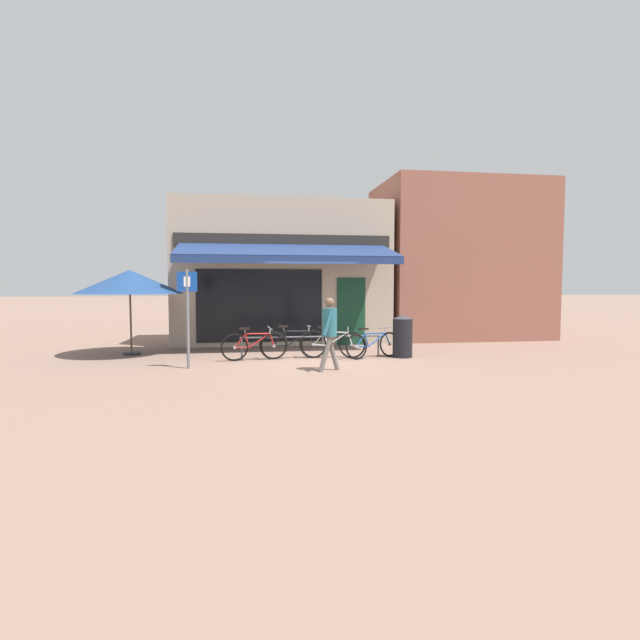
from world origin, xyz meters
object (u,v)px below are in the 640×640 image
Objects in this scene: litter_bin at (403,336)px; bicycle_silver at (333,344)px; pedestrian_adult at (329,326)px; parking_sign at (188,307)px; cafe_parasol at (130,282)px; bicycle_black at (293,344)px; bicycle_red at (254,346)px; bicycle_blue at (373,344)px.

bicycle_silver is at bearing 174.84° from litter_bin.
pedestrian_adult reaches higher than bicycle_silver.
parking_sign reaches higher than bicycle_silver.
parking_sign is 0.79× the size of cafe_parasol.
bicycle_silver is at bearing -4.73° from bicycle_black.
bicycle_silver is at bearing -15.51° from cafe_parasol.
parking_sign is at bearing -154.87° from bicycle_red.
pedestrian_adult is at bearing -35.04° from cafe_parasol.
bicycle_blue is 0.81m from litter_bin.
cafe_parasol is at bearing 124.38° from parking_sign.
cafe_parasol is (-4.23, 1.42, 1.57)m from bicycle_black.
pedestrian_adult is 2.88m from litter_bin.
cafe_parasol is at bearing 176.30° from bicycle_silver.
bicycle_red is 1.02× the size of bicycle_blue.
bicycle_black is 2.12m from pedestrian_adult.
parking_sign is (-4.52, -0.94, 1.02)m from bicycle_blue.
bicycle_silver is at bearing -5.10° from bicycle_red.
bicycle_silver is 1.50× the size of litter_bin.
litter_bin reaches higher than bicycle_blue.
bicycle_silver is at bearing -109.93° from pedestrian_adult.
bicycle_red is 1.00× the size of bicycle_silver.
pedestrian_adult is 0.57× the size of cafe_parasol.
bicycle_black is 0.62× the size of cafe_parasol.
bicycle_red is 2.05m from parking_sign.
cafe_parasol is at bearing -42.29° from pedestrian_adult.
bicycle_silver is 0.59× the size of cafe_parasol.
litter_bin is (1.81, -0.16, 0.19)m from bicycle_silver.
pedestrian_adult is at bearing -76.28° from bicycle_black.
cafe_parasol is at bearing 158.49° from bicycle_black.
pedestrian_adult is at bearing -14.93° from parking_sign.
bicycle_black is (0.99, 0.15, 0.02)m from bicycle_red.
litter_bin is at bearing -6.88° from bicycle_black.
bicycle_black is 2.84m from litter_bin.
bicycle_blue is 1.48× the size of litter_bin.
bicycle_blue is 1.01× the size of pedestrian_adult.
litter_bin reaches higher than bicycle_red.
pedestrian_adult reaches higher than bicycle_black.
bicycle_black is 1.57× the size of litter_bin.
bicycle_black is 2.90m from parking_sign.
litter_bin is at bearing -149.15° from pedestrian_adult.
bicycle_red is at bearing 179.27° from litter_bin.
bicycle_red is 1.00m from bicycle_black.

